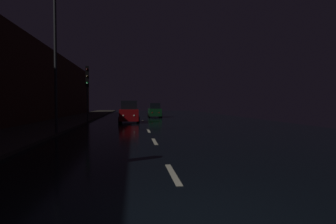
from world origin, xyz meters
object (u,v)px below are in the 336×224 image
car_approaching_headlights (129,113)px  car_distant_taillights (155,111)px  streetlamp_overhead (63,41)px  traffic_light_far_left (87,82)px

car_approaching_headlights → car_distant_taillights: (3.24, 9.73, -0.10)m
streetlamp_overhead → car_approaching_headlights: size_ratio=2.00×
traffic_light_far_left → car_distant_taillights: traffic_light_far_left is taller
traffic_light_far_left → car_distant_taillights: bearing=137.6°
traffic_light_far_left → streetlamp_overhead: (0.21, -9.79, 1.56)m
car_distant_taillights → car_approaching_headlights: bearing=161.6°
traffic_light_far_left → car_approaching_headlights: bearing=94.2°
streetlamp_overhead → car_distant_taillights: streetlamp_overhead is taller
streetlamp_overhead → traffic_light_far_left: bearing=91.2°
traffic_light_far_left → car_distant_taillights: (7.06, 10.62, -3.01)m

